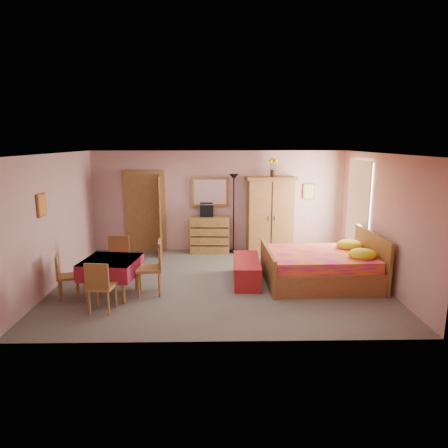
{
  "coord_description": "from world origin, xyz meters",
  "views": [
    {
      "loc": [
        -0.06,
        -7.79,
        2.83
      ],
      "look_at": [
        0.1,
        0.3,
        1.15
      ],
      "focal_mm": 32.0,
      "sensor_mm": 36.0,
      "label": 1
    }
  ],
  "objects_px": {
    "floor_lamp": "(234,214)",
    "wardrobe": "(270,215)",
    "bench": "(247,270)",
    "dining_table": "(112,277)",
    "chair_north": "(118,260)",
    "chair_west": "(68,276)",
    "stereo": "(207,211)",
    "bed": "(320,258)",
    "chair_south": "(102,286)",
    "wall_mirror": "(210,192)",
    "chest_of_drawers": "(210,234)",
    "sunflower_vase": "(273,167)",
    "chair_east": "(149,268)"
  },
  "relations": [
    {
      "from": "stereo",
      "to": "chair_west",
      "type": "relative_size",
      "value": 0.41
    },
    {
      "from": "chair_north",
      "to": "chest_of_drawers",
      "type": "bearing_deg",
      "value": -130.91
    },
    {
      "from": "chair_south",
      "to": "chair_west",
      "type": "bearing_deg",
      "value": 149.19
    },
    {
      "from": "chest_of_drawers",
      "to": "chair_north",
      "type": "bearing_deg",
      "value": -127.74
    },
    {
      "from": "floor_lamp",
      "to": "wardrobe",
      "type": "height_order",
      "value": "floor_lamp"
    },
    {
      "from": "sunflower_vase",
      "to": "chair_north",
      "type": "height_order",
      "value": "sunflower_vase"
    },
    {
      "from": "bench",
      "to": "dining_table",
      "type": "bearing_deg",
      "value": -164.44
    },
    {
      "from": "chair_west",
      "to": "chair_east",
      "type": "height_order",
      "value": "chair_east"
    },
    {
      "from": "sunflower_vase",
      "to": "bed",
      "type": "bearing_deg",
      "value": -73.71
    },
    {
      "from": "stereo",
      "to": "bed",
      "type": "xyz_separation_m",
      "value": [
        2.34,
        -2.33,
        -0.58
      ]
    },
    {
      "from": "chair_north",
      "to": "chair_west",
      "type": "bearing_deg",
      "value": 47.4
    },
    {
      "from": "chest_of_drawers",
      "to": "chair_south",
      "type": "height_order",
      "value": "chest_of_drawers"
    },
    {
      "from": "stereo",
      "to": "sunflower_vase",
      "type": "bearing_deg",
      "value": -1.11
    },
    {
      "from": "chair_south",
      "to": "wardrobe",
      "type": "bearing_deg",
      "value": 54.71
    },
    {
      "from": "wall_mirror",
      "to": "chest_of_drawers",
      "type": "bearing_deg",
      "value": -92.05
    },
    {
      "from": "bed",
      "to": "bench",
      "type": "bearing_deg",
      "value": 175.02
    },
    {
      "from": "bed",
      "to": "chair_east",
      "type": "distance_m",
      "value": 3.4
    },
    {
      "from": "bed",
      "to": "chair_north",
      "type": "height_order",
      "value": "bed"
    },
    {
      "from": "bed",
      "to": "stereo",
      "type": "bearing_deg",
      "value": 133.7
    },
    {
      "from": "chest_of_drawers",
      "to": "floor_lamp",
      "type": "distance_m",
      "value": 0.82
    },
    {
      "from": "sunflower_vase",
      "to": "bed",
      "type": "xyz_separation_m",
      "value": [
        0.67,
        -2.3,
        -1.68
      ]
    },
    {
      "from": "sunflower_vase",
      "to": "bench",
      "type": "xyz_separation_m",
      "value": [
        -0.8,
        -2.21,
        -1.96
      ]
    },
    {
      "from": "floor_lamp",
      "to": "wardrobe",
      "type": "distance_m",
      "value": 0.92
    },
    {
      "from": "bench",
      "to": "bed",
      "type": "bearing_deg",
      "value": -3.58
    },
    {
      "from": "bed",
      "to": "dining_table",
      "type": "height_order",
      "value": "bed"
    },
    {
      "from": "wall_mirror",
      "to": "stereo",
      "type": "bearing_deg",
      "value": -113.89
    },
    {
      "from": "wall_mirror",
      "to": "bench",
      "type": "bearing_deg",
      "value": -74.38
    },
    {
      "from": "wall_mirror",
      "to": "stereo",
      "type": "relative_size",
      "value": 2.92
    },
    {
      "from": "bed",
      "to": "bench",
      "type": "distance_m",
      "value": 1.5
    },
    {
      "from": "dining_table",
      "to": "chair_east",
      "type": "bearing_deg",
      "value": 5.71
    },
    {
      "from": "wardrobe",
      "to": "bench",
      "type": "relative_size",
      "value": 1.4
    },
    {
      "from": "stereo",
      "to": "dining_table",
      "type": "height_order",
      "value": "stereo"
    },
    {
      "from": "stereo",
      "to": "dining_table",
      "type": "bearing_deg",
      "value": -119.94
    },
    {
      "from": "wall_mirror",
      "to": "bench",
      "type": "distance_m",
      "value": 2.89
    },
    {
      "from": "stereo",
      "to": "wardrobe",
      "type": "relative_size",
      "value": 0.17
    },
    {
      "from": "wall_mirror",
      "to": "bench",
      "type": "relative_size",
      "value": 0.69
    },
    {
      "from": "chest_of_drawers",
      "to": "chair_east",
      "type": "height_order",
      "value": "chair_east"
    },
    {
      "from": "chair_south",
      "to": "chair_north",
      "type": "bearing_deg",
      "value": 100.43
    },
    {
      "from": "chair_north",
      "to": "chair_west",
      "type": "distance_m",
      "value": 1.08
    },
    {
      "from": "bed",
      "to": "chair_north",
      "type": "distance_m",
      "value": 4.11
    },
    {
      "from": "stereo",
      "to": "dining_table",
      "type": "relative_size",
      "value": 0.35
    },
    {
      "from": "floor_lamp",
      "to": "dining_table",
      "type": "height_order",
      "value": "floor_lamp"
    },
    {
      "from": "bed",
      "to": "chair_south",
      "type": "relative_size",
      "value": 2.49
    },
    {
      "from": "stereo",
      "to": "wardrobe",
      "type": "xyz_separation_m",
      "value": [
        1.62,
        -0.04,
        -0.12
      ]
    },
    {
      "from": "wall_mirror",
      "to": "wardrobe",
      "type": "height_order",
      "value": "wardrobe"
    },
    {
      "from": "chair_south",
      "to": "dining_table",
      "type": "bearing_deg",
      "value": 98.73
    },
    {
      "from": "chair_south",
      "to": "chair_north",
      "type": "xyz_separation_m",
      "value": [
        -0.08,
        1.42,
        0.02
      ]
    },
    {
      "from": "bench",
      "to": "wall_mirror",
      "type": "bearing_deg",
      "value": 107.67
    },
    {
      "from": "wall_mirror",
      "to": "floor_lamp",
      "type": "xyz_separation_m",
      "value": [
        0.61,
        -0.2,
        -0.54
      ]
    },
    {
      "from": "chest_of_drawers",
      "to": "bed",
      "type": "relative_size",
      "value": 0.45
    }
  ]
}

